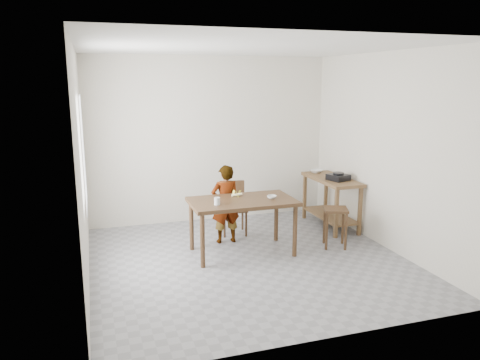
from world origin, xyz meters
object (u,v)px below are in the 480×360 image
object	(u,v)px
dining_table	(242,227)
child	(225,204)
dining_chair	(234,208)
prep_counter	(331,202)
stool	(335,228)

from	to	relation	value
dining_table	child	size ratio (longest dim) A/B	1.22
dining_table	dining_chair	world-z (taller)	dining_chair
prep_counter	dining_chair	distance (m)	1.59
stool	child	bearing A→B (deg)	155.10
dining_table	child	bearing A→B (deg)	100.99
dining_table	stool	bearing A→B (deg)	-7.15
dining_chair	stool	xyz separation A→B (m)	(1.19, -0.99, -0.12)
stool	prep_counter	bearing A→B (deg)	65.30
dining_table	prep_counter	xyz separation A→B (m)	(1.72, 0.70, 0.03)
child	dining_chair	size ratio (longest dim) A/B	1.44
dining_chair	dining_table	bearing A→B (deg)	-90.71
dining_table	stool	distance (m)	1.34
child	dining_chair	bearing A→B (deg)	-124.68
dining_table	child	world-z (taller)	child
child	dining_chair	distance (m)	0.44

